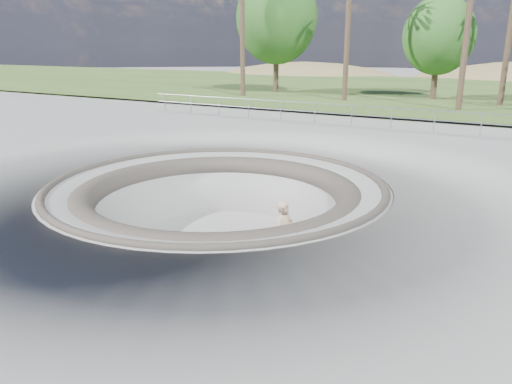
# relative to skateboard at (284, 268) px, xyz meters

# --- Properties ---
(ground) EXTENTS (180.00, 180.00, 0.00)m
(ground) POSITION_rel_skateboard_xyz_m (-2.70, 0.81, 1.84)
(ground) COLOR gray
(ground) RESTS_ON ground
(skate_bowl) EXTENTS (14.00, 14.00, 4.10)m
(skate_bowl) POSITION_rel_skateboard_xyz_m (-2.70, 0.81, 0.01)
(skate_bowl) COLOR gray
(skate_bowl) RESTS_ON ground
(grass_strip) EXTENTS (180.00, 36.00, 0.12)m
(grass_strip) POSITION_rel_skateboard_xyz_m (-2.70, 34.81, 2.06)
(grass_strip) COLOR #395923
(grass_strip) RESTS_ON ground
(distant_hills) EXTENTS (103.20, 45.00, 28.60)m
(distant_hills) POSITION_rel_skateboard_xyz_m (1.08, 57.98, -5.18)
(distant_hills) COLOR olive
(distant_hills) RESTS_ON ground
(safety_railing) EXTENTS (25.00, 0.06, 1.03)m
(safety_railing) POSITION_rel_skateboard_xyz_m (-2.70, 12.81, 2.53)
(safety_railing) COLOR #93989C
(safety_railing) RESTS_ON ground
(skateboard) EXTENTS (0.81, 0.50, 0.08)m
(skateboard) POSITION_rel_skateboard_xyz_m (0.00, 0.00, 0.00)
(skateboard) COLOR olive
(skateboard) RESTS_ON ground
(skater) EXTENTS (0.54, 0.75, 1.91)m
(skater) POSITION_rel_skateboard_xyz_m (-0.00, 0.00, 0.97)
(skater) COLOR tan
(skater) RESTS_ON skateboard
(bushy_tree_left) EXTENTS (6.66, 6.05, 9.61)m
(bushy_tree_left) POSITION_rel_skateboard_xyz_m (-14.07, 26.32, 7.97)
(bushy_tree_left) COLOR brown
(bushy_tree_left) RESTS_ON ground
(bushy_tree_mid) EXTENTS (5.05, 4.59, 7.28)m
(bushy_tree_mid) POSITION_rel_skateboard_xyz_m (-1.59, 27.37, 6.52)
(bushy_tree_mid) COLOR brown
(bushy_tree_mid) RESTS_ON ground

